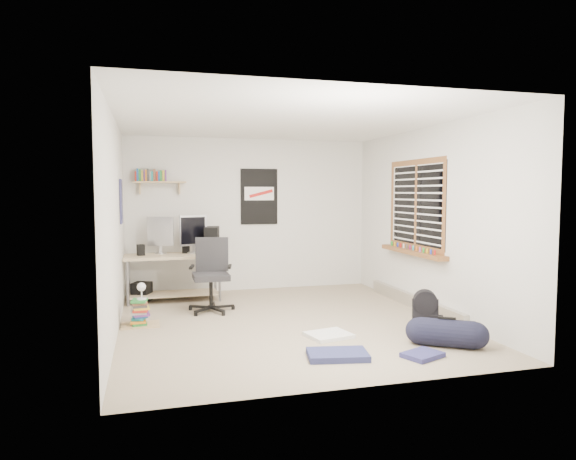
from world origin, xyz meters
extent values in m
cube|color=gray|center=(0.00, 0.00, -0.01)|extent=(4.00, 4.50, 0.01)
cube|color=white|center=(0.00, 0.00, 2.50)|extent=(4.00, 4.50, 0.01)
cube|color=silver|center=(0.00, 2.25, 1.25)|extent=(4.00, 0.01, 2.50)
cube|color=silver|center=(-2.00, 0.00, 1.25)|extent=(0.01, 4.50, 2.50)
cube|color=silver|center=(2.00, 0.00, 1.25)|extent=(0.01, 4.50, 2.50)
cube|color=tan|center=(-1.28, 1.69, 0.36)|extent=(1.51, 0.83, 0.65)
cube|color=#B5B5BA|center=(-1.46, 1.86, 0.87)|extent=(0.41, 0.24, 0.44)
cube|color=#A2A1A6|center=(-0.97, 1.76, 0.88)|extent=(0.43, 0.20, 0.46)
cube|color=black|center=(-0.70, 1.72, 0.87)|extent=(0.28, 0.45, 0.44)
cube|color=black|center=(-1.09, 1.52, 0.66)|extent=(0.38, 0.20, 0.02)
cube|color=black|center=(-1.75, 1.72, 0.75)|extent=(0.12, 0.12, 0.20)
cube|color=black|center=(-1.09, 1.84, 0.75)|extent=(0.12, 0.12, 0.19)
cube|color=#242426|center=(-0.83, 0.82, 0.49)|extent=(0.78, 0.78, 1.01)
cube|color=tan|center=(-1.45, 2.14, 1.78)|extent=(0.80, 0.22, 0.24)
cube|color=black|center=(0.15, 2.23, 1.55)|extent=(0.62, 0.03, 0.92)
cube|color=navy|center=(-1.99, 1.20, 1.50)|extent=(0.02, 0.42, 0.60)
cube|color=brown|center=(1.95, 0.30, 1.45)|extent=(0.10, 1.50, 1.26)
cube|color=#B7B2A8|center=(1.96, 0.30, 0.09)|extent=(0.08, 2.50, 0.18)
cube|color=black|center=(1.44, -0.89, 0.20)|extent=(0.35, 0.33, 0.38)
cylinder|color=black|center=(1.38, -1.44, 0.14)|extent=(0.40, 0.40, 0.57)
cube|color=silver|center=(0.30, -0.76, 0.02)|extent=(0.54, 0.48, 0.04)
cube|color=navy|center=(0.14, -1.48, 0.03)|extent=(0.65, 0.47, 0.06)
cube|color=navy|center=(0.95, -1.69, 0.03)|extent=(0.45, 0.40, 0.05)
cube|color=brown|center=(-1.75, 0.31, 0.15)|extent=(0.50, 0.45, 0.28)
cube|color=white|center=(-1.73, 0.29, 0.38)|extent=(0.18, 0.22, 0.19)
cube|color=black|center=(-1.75, 1.78, 0.14)|extent=(0.32, 0.32, 0.28)
camera|label=1|loc=(-1.64, -6.11, 1.63)|focal=32.00mm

